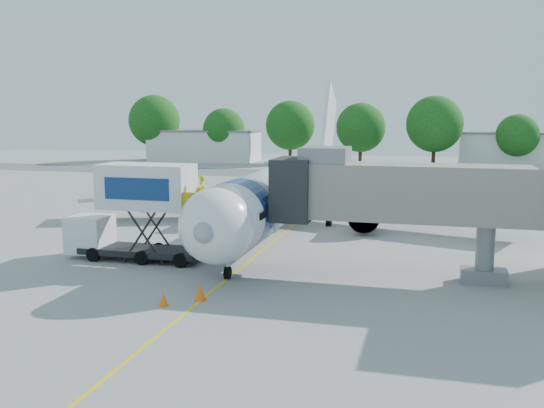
% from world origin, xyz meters
% --- Properties ---
extents(ground, '(160.00, 160.00, 0.00)m').
position_xyz_m(ground, '(0.00, 0.00, 0.00)').
color(ground, '#999996').
rests_on(ground, ground).
extents(guidance_line, '(0.15, 70.00, 0.01)m').
position_xyz_m(guidance_line, '(0.00, 0.00, 0.01)').
color(guidance_line, yellow).
rests_on(guidance_line, ground).
extents(taxiway_strip, '(120.00, 10.00, 0.01)m').
position_xyz_m(taxiway_strip, '(0.00, 42.00, 0.00)').
color(taxiway_strip, '#59595B').
rests_on(taxiway_strip, ground).
extents(aircraft, '(34.17, 37.73, 11.35)m').
position_xyz_m(aircraft, '(0.00, 4.12, 2.95)').
color(aircraft, silver).
rests_on(aircraft, ground).
extents(jet_bridge, '(13.90, 3.20, 6.60)m').
position_xyz_m(jet_bridge, '(7.99, -7.00, 4.34)').
color(jet_bridge, gray).
rests_on(jet_bridge, ground).
extents(catering_hiloader, '(8.50, 2.44, 5.50)m').
position_xyz_m(catering_hiloader, '(-6.26, -7.00, 2.76)').
color(catering_hiloader, black).
rests_on(catering_hiloader, ground).
extents(ground_tug, '(3.33, 1.85, 1.29)m').
position_xyz_m(ground_tug, '(2.95, -15.23, 0.68)').
color(ground_tug, silver).
rests_on(ground_tug, ground).
extents(safety_cone_a, '(0.38, 0.38, 0.61)m').
position_xyz_m(safety_cone_a, '(-1.31, -14.31, 0.29)').
color(safety_cone_a, '#FF640D').
rests_on(safety_cone_a, ground).
extents(safety_cone_b, '(0.50, 0.50, 0.79)m').
position_xyz_m(safety_cone_b, '(-0.04, -13.19, 0.38)').
color(safety_cone_b, '#FF640D').
rests_on(safety_cone_b, ground).
extents(outbuilding_left, '(18.40, 8.40, 5.30)m').
position_xyz_m(outbuilding_left, '(-28.00, 60.00, 2.66)').
color(outbuilding_left, silver).
rests_on(outbuilding_left, ground).
extents(outbuilding_right, '(16.40, 7.40, 5.30)m').
position_xyz_m(outbuilding_right, '(22.00, 62.00, 2.66)').
color(outbuilding_right, silver).
rests_on(outbuilding_right, ground).
extents(tree_a, '(8.82, 8.82, 11.25)m').
position_xyz_m(tree_a, '(-36.73, 59.01, 6.83)').
color(tree_a, '#382314').
rests_on(tree_a, ground).
extents(tree_b, '(7.02, 7.02, 8.95)m').
position_xyz_m(tree_b, '(-24.04, 58.85, 5.43)').
color(tree_b, '#382314').
rests_on(tree_b, ground).
extents(tree_c, '(7.96, 7.96, 10.15)m').
position_xyz_m(tree_c, '(-12.53, 58.51, 6.16)').
color(tree_c, '#382314').
rests_on(tree_c, ground).
extents(tree_d, '(7.66, 7.66, 9.76)m').
position_xyz_m(tree_d, '(-1.02, 57.34, 5.92)').
color(tree_d, '#382314').
rests_on(tree_d, ground).
extents(tree_e, '(8.44, 8.44, 10.76)m').
position_xyz_m(tree_e, '(10.05, 56.81, 6.53)').
color(tree_e, '#382314').
rests_on(tree_e, ground).
extents(tree_f, '(6.31, 6.31, 8.04)m').
position_xyz_m(tree_f, '(22.02, 58.93, 4.88)').
color(tree_f, '#382314').
rests_on(tree_f, ground).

